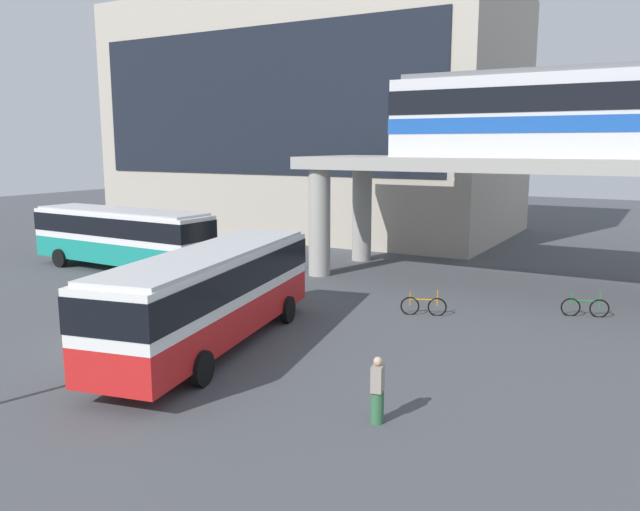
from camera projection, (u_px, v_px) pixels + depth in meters
ground_plane at (285, 287)px, 29.41m from camera, size 120.00×120.00×0.00m
station_building at (315, 119)px, 48.72m from camera, size 29.59×15.93×17.07m
bus_main at (212, 288)px, 20.27m from camera, size 4.71×11.33×3.22m
bus_secondary at (121, 233)px, 33.08m from camera, size 11.13×3.07×3.22m
bicycle_orange at (424, 306)px, 24.49m from camera, size 1.69×0.70×1.04m
bicycle_green at (585, 307)px, 24.28m from camera, size 1.71×0.63×1.04m
pedestrian_waiting_near_stop at (377, 392)px, 14.91m from camera, size 0.33×0.44×1.64m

